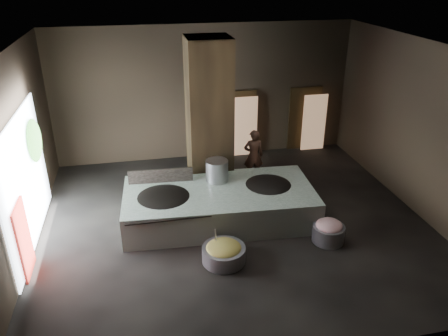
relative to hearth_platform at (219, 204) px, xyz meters
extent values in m
cube|color=black|center=(0.34, -0.25, -0.48)|extent=(10.00, 9.00, 0.10)
cube|color=black|center=(0.34, -0.25, 4.12)|extent=(10.00, 9.00, 0.10)
cube|color=black|center=(0.34, 4.30, 1.82)|extent=(10.00, 0.10, 4.50)
cube|color=black|center=(0.34, -4.80, 1.82)|extent=(10.00, 0.10, 4.50)
cube|color=black|center=(-4.71, -0.25, 1.82)|extent=(0.10, 9.00, 4.50)
cube|color=black|center=(5.39, -0.25, 1.82)|extent=(0.10, 9.00, 4.50)
cube|color=black|center=(0.04, 1.65, 1.82)|extent=(1.20, 1.20, 4.50)
cube|color=#B5C9B7|center=(0.00, 0.00, 0.00)|extent=(5.07, 2.65, 0.86)
cube|color=black|center=(0.00, 0.00, 0.38)|extent=(4.84, 2.32, 0.03)
ellipsoid|color=black|center=(-1.45, -0.05, 0.32)|extent=(1.56, 1.56, 0.43)
cylinder|color=black|center=(-1.45, -0.05, 0.39)|extent=(1.59, 1.59, 0.05)
ellipsoid|color=black|center=(1.35, 0.05, 0.32)|extent=(1.45, 1.45, 0.41)
cylinder|color=black|center=(1.35, 0.05, 0.39)|extent=(1.48, 1.48, 0.05)
cylinder|color=#A2A4AA|center=(0.05, 0.55, 0.70)|extent=(0.60, 0.60, 0.65)
cube|color=black|center=(-1.45, 0.75, 0.60)|extent=(1.72, 0.16, 0.43)
imported|color=brown|center=(1.48, 2.03, 0.40)|extent=(0.64, 0.44, 1.67)
cylinder|color=gray|center=(-0.25, -1.83, -0.25)|extent=(1.15, 1.15, 0.37)
ellipsoid|color=#7B9749|center=(-0.25, -1.83, -0.08)|extent=(0.82, 0.82, 0.25)
cylinder|color=#A2A4AA|center=(-0.40, -1.68, 0.12)|extent=(0.14, 0.39, 0.71)
cylinder|color=gray|center=(2.42, -1.57, -0.22)|extent=(0.97, 0.97, 0.43)
ellipsoid|color=pink|center=(2.42, -1.57, 0.02)|extent=(0.65, 0.65, 0.25)
cube|color=black|center=(1.54, 4.20, 0.67)|extent=(1.18, 0.08, 2.38)
cube|color=#8C6647|center=(1.68, 4.01, 0.62)|extent=(0.90, 0.04, 2.13)
cube|color=black|center=(3.94, 4.20, 0.67)|extent=(1.18, 0.08, 2.38)
cube|color=#8C6647|center=(4.22, 3.94, 0.62)|extent=(0.86, 0.04, 2.04)
cube|color=white|center=(-4.61, -0.05, 1.17)|extent=(0.04, 4.20, 3.10)
cube|color=maroon|center=(-4.54, -1.35, 0.42)|extent=(0.05, 0.90, 1.70)
ellipsoid|color=#194714|center=(-4.51, 1.05, 1.77)|extent=(0.28, 1.10, 1.10)
camera|label=1|loc=(-1.90, -9.84, 5.84)|focal=35.00mm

